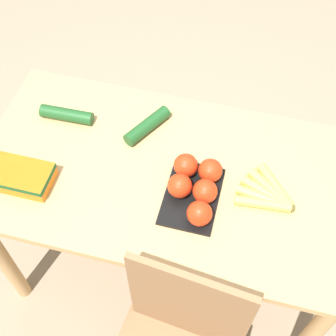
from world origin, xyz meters
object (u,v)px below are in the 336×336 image
at_px(tomato_pack, 195,187).
at_px(cucumber_far, 147,126).
at_px(banana_bunch, 268,194).
at_px(cucumber_near, 67,115).
at_px(carrot_bag, 22,176).

height_order(tomato_pack, cucumber_far, tomato_pack).
bearing_deg(banana_bunch, cucumber_near, -11.37).
height_order(tomato_pack, carrot_bag, tomato_pack).
bearing_deg(banana_bunch, tomato_pack, 11.43).
bearing_deg(cucumber_near, banana_bunch, 168.63).
height_order(banana_bunch, cucumber_near, cucumber_near).
relative_size(cucumber_near, cucumber_far, 1.01).
distance_m(banana_bunch, cucumber_near, 0.78).
bearing_deg(tomato_pack, cucumber_far, -44.68).
bearing_deg(tomato_pack, carrot_bag, 9.64).
xyz_separation_m(carrot_bag, cucumber_near, (-0.04, -0.30, -0.01)).
height_order(banana_bunch, tomato_pack, tomato_pack).
bearing_deg(banana_bunch, carrot_bag, 10.17).
distance_m(carrot_bag, cucumber_far, 0.47).
relative_size(carrot_bag, cucumber_near, 1.01).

